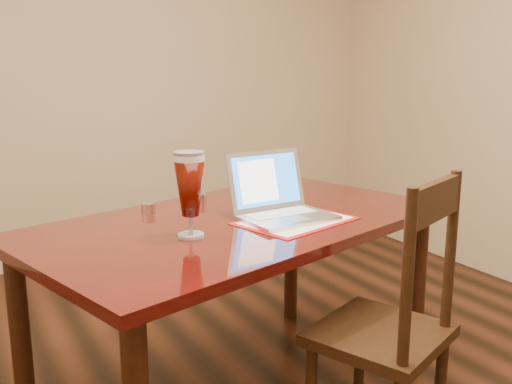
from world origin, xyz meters
TOP-DOWN VIEW (x-y plane):
  - dining_table at (0.03, 0.35)m, footprint 1.92×1.40m
  - dining_chair at (0.33, -0.24)m, footprint 0.58×0.57m

SIDE VIEW (x-z plane):
  - dining_chair at x=0.33m, z-range -0.03..1.03m
  - dining_table at x=0.03m, z-range 0.16..1.28m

